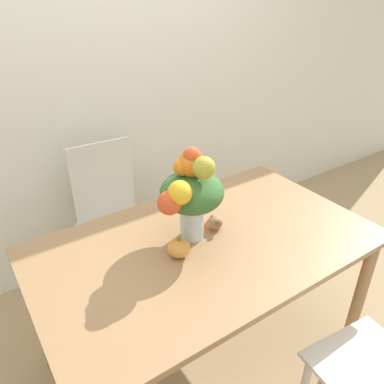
{
  "coord_description": "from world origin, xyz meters",
  "views": [
    {
      "loc": [
        -0.83,
        -1.11,
        1.8
      ],
      "look_at": [
        -0.03,
        0.07,
        1.0
      ],
      "focal_mm": 35.0,
      "sensor_mm": 36.0,
      "label": 1
    }
  ],
  "objects_px": {
    "flower_vase": "(191,191)",
    "pumpkin": "(179,248)",
    "dining_chair_near_window": "(114,219)",
    "turkey_figurine": "(213,222)"
  },
  "relations": [
    {
      "from": "dining_chair_near_window",
      "to": "pumpkin",
      "type": "bearing_deg",
      "value": -89.03
    },
    {
      "from": "flower_vase",
      "to": "dining_chair_near_window",
      "type": "height_order",
      "value": "flower_vase"
    },
    {
      "from": "pumpkin",
      "to": "dining_chair_near_window",
      "type": "distance_m",
      "value": 0.88
    },
    {
      "from": "flower_vase",
      "to": "dining_chair_near_window",
      "type": "bearing_deg",
      "value": 96.93
    },
    {
      "from": "flower_vase",
      "to": "pumpkin",
      "type": "distance_m",
      "value": 0.25
    },
    {
      "from": "flower_vase",
      "to": "pumpkin",
      "type": "relative_size",
      "value": 4.44
    },
    {
      "from": "pumpkin",
      "to": "turkey_figurine",
      "type": "height_order",
      "value": "pumpkin"
    },
    {
      "from": "pumpkin",
      "to": "dining_chair_near_window",
      "type": "height_order",
      "value": "dining_chair_near_window"
    },
    {
      "from": "dining_chair_near_window",
      "to": "turkey_figurine",
      "type": "bearing_deg",
      "value": -70.28
    },
    {
      "from": "turkey_figurine",
      "to": "dining_chair_near_window",
      "type": "distance_m",
      "value": 0.83
    }
  ]
}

